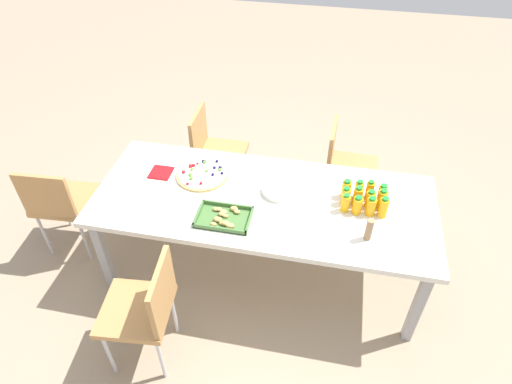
{
  "coord_description": "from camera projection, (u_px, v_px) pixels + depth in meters",
  "views": [
    {
      "loc": [
        -0.38,
        2.15,
        2.69
      ],
      "look_at": [
        0.06,
        -0.03,
        0.74
      ],
      "focal_mm": 31.17,
      "sensor_mm": 36.0,
      "label": 1
    }
  ],
  "objects": [
    {
      "name": "ground_plane",
      "position": [
        263.0,
        268.0,
        3.41
      ],
      "size": [
        12.0,
        12.0,
        0.0
      ],
      "primitive_type": "plane",
      "color": "gray"
    },
    {
      "name": "party_table",
      "position": [
        264.0,
        205.0,
        2.97
      ],
      "size": [
        2.25,
        0.92,
        0.72
      ],
      "color": "silver",
      "rests_on": "ground_plane"
    },
    {
      "name": "chair_far_right",
      "position": [
        146.0,
        306.0,
        2.57
      ],
      "size": [
        0.44,
        0.44,
        0.83
      ],
      "rotation": [
        0.0,
        0.0,
        -1.47
      ],
      "color": "#B7844C",
      "rests_on": "ground_plane"
    },
    {
      "name": "chair_end",
      "position": [
        59.0,
        201.0,
        3.25
      ],
      "size": [
        0.42,
        0.42,
        0.83
      ],
      "rotation": [
        0.0,
        0.0,
        3.21
      ],
      "color": "#B7844C",
      "rests_on": "ground_plane"
    },
    {
      "name": "chair_near_right",
      "position": [
        213.0,
        148.0,
        3.74
      ],
      "size": [
        0.4,
        0.4,
        0.83
      ],
      "rotation": [
        0.0,
        0.0,
        1.58
      ],
      "color": "#B7844C",
      "rests_on": "ground_plane"
    },
    {
      "name": "chair_near_left",
      "position": [
        344.0,
        163.0,
        3.59
      ],
      "size": [
        0.41,
        0.41,
        0.83
      ],
      "rotation": [
        0.0,
        0.0,
        1.53
      ],
      "color": "#B7844C",
      "rests_on": "ground_plane"
    },
    {
      "name": "juice_bottle_0",
      "position": [
        382.0,
        193.0,
        2.88
      ],
      "size": [
        0.06,
        0.06,
        0.13
      ],
      "color": "#FAAD14",
      "rests_on": "party_table"
    },
    {
      "name": "juice_bottle_1",
      "position": [
        370.0,
        190.0,
        2.89
      ],
      "size": [
        0.05,
        0.05,
        0.15
      ],
      "color": "#F9AB14",
      "rests_on": "party_table"
    },
    {
      "name": "juice_bottle_2",
      "position": [
        359.0,
        190.0,
        2.9
      ],
      "size": [
        0.06,
        0.06,
        0.14
      ],
      "color": "#FAAE14",
      "rests_on": "party_table"
    },
    {
      "name": "juice_bottle_3",
      "position": [
        346.0,
        189.0,
        2.91
      ],
      "size": [
        0.06,
        0.06,
        0.14
      ],
      "color": "#FAAE14",
      "rests_on": "party_table"
    },
    {
      "name": "juice_bottle_4",
      "position": [
        382.0,
        199.0,
        2.82
      ],
      "size": [
        0.06,
        0.06,
        0.15
      ],
      "color": "#F9AD14",
      "rests_on": "party_table"
    },
    {
      "name": "juice_bottle_5",
      "position": [
        370.0,
        199.0,
        2.84
      ],
      "size": [
        0.06,
        0.06,
        0.13
      ],
      "color": "#FAAD14",
      "rests_on": "party_table"
    },
    {
      "name": "juice_bottle_6",
      "position": [
        358.0,
        196.0,
        2.85
      ],
      "size": [
        0.06,
        0.06,
        0.15
      ],
      "color": "#F9AE14",
      "rests_on": "party_table"
    },
    {
      "name": "juice_bottle_7",
      "position": [
        346.0,
        196.0,
        2.86
      ],
      "size": [
        0.06,
        0.06,
        0.13
      ],
      "color": "#F9AE14",
      "rests_on": "party_table"
    },
    {
      "name": "juice_bottle_8",
      "position": [
        383.0,
        207.0,
        2.77
      ],
      "size": [
        0.06,
        0.06,
        0.15
      ],
      "color": "#F9AE14",
      "rests_on": "party_table"
    },
    {
      "name": "juice_bottle_9",
      "position": [
        371.0,
        206.0,
        2.78
      ],
      "size": [
        0.06,
        0.06,
        0.14
      ],
      "color": "#F9AD14",
      "rests_on": "party_table"
    },
    {
      "name": "juice_bottle_10",
      "position": [
        357.0,
        205.0,
        2.8
      ],
      "size": [
        0.06,
        0.06,
        0.13
      ],
      "color": "#F9AC14",
      "rests_on": "party_table"
    },
    {
      "name": "juice_bottle_11",
      "position": [
        345.0,
        203.0,
        2.81
      ],
      "size": [
        0.05,
        0.05,
        0.14
      ],
      "color": "#F9AD14",
      "rests_on": "party_table"
    },
    {
      "name": "fruit_pizza",
      "position": [
        202.0,
        174.0,
        3.11
      ],
      "size": [
        0.37,
        0.37,
        0.05
      ],
      "color": "tan",
      "rests_on": "party_table"
    },
    {
      "name": "snack_tray",
      "position": [
        224.0,
        218.0,
        2.78
      ],
      "size": [
        0.34,
        0.23,
        0.04
      ],
      "color": "#477238",
      "rests_on": "party_table"
    },
    {
      "name": "plate_stack",
      "position": [
        277.0,
        191.0,
        2.97
      ],
      "size": [
        0.21,
        0.21,
        0.03
      ],
      "color": "silver",
      "rests_on": "party_table"
    },
    {
      "name": "napkin_stack",
      "position": [
        161.0,
        173.0,
        3.14
      ],
      "size": [
        0.15,
        0.15,
        0.01
      ],
      "primitive_type": "cube",
      "color": "red",
      "rests_on": "party_table"
    },
    {
      "name": "cardboard_tube",
      "position": [
        369.0,
        230.0,
        2.62
      ],
      "size": [
        0.04,
        0.04,
        0.15
      ],
      "primitive_type": "cylinder",
      "color": "#9E7A56",
      "rests_on": "party_table"
    }
  ]
}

